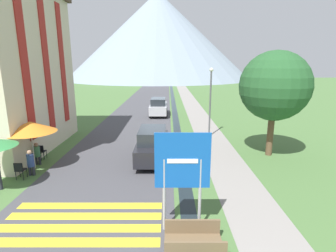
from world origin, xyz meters
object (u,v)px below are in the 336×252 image
object	(u,v)px
streetlamp	(211,96)
cafe_chair_near_right	(21,169)
cafe_chair_far_left	(42,151)
person_seated_far	(38,152)
cafe_chair_far_right	(39,151)
cafe_umbrella_middle_orange	(31,127)
road_sign	(183,169)
parked_car_near	(154,144)
parked_car_far	(159,107)
footbridge	(195,243)
person_seated_near	(32,161)
tree_by_path	(276,86)
hotel_building	(3,57)

from	to	relation	value
streetlamp	cafe_chair_near_right	bearing A→B (deg)	-142.95
cafe_chair_far_left	person_seated_far	world-z (taller)	person_seated_far
cafe_chair_far_right	streetlamp	world-z (taller)	streetlamp
cafe_chair_far_left	cafe_umbrella_middle_orange	world-z (taller)	cafe_umbrella_middle_orange
road_sign	parked_car_near	size ratio (longest dim) A/B	0.72
road_sign	parked_car_far	distance (m)	19.60
footbridge	cafe_chair_near_right	world-z (taller)	cafe_chair_near_right
cafe_chair_near_right	person_seated_far	size ratio (longest dim) A/B	0.70
person_seated_near	tree_by_path	size ratio (longest dim) A/B	0.21
cafe_umbrella_middle_orange	tree_by_path	distance (m)	13.18
road_sign	cafe_chair_far_left	world-z (taller)	road_sign
hotel_building	tree_by_path	xyz separation A→B (m)	(15.84, -1.22, -1.61)
cafe_umbrella_middle_orange	tree_by_path	bearing A→B (deg)	9.13
parked_car_far	cafe_chair_far_right	xyz separation A→B (m)	(-6.23, -13.20, -0.40)
cafe_chair_far_left	cafe_chair_far_right	bearing A→B (deg)	-96.43
parked_car_near	hotel_building	bearing A→B (deg)	167.54
person_seated_near	cafe_chair_far_left	bearing A→B (deg)	104.22
parked_car_near	cafe_chair_far_left	size ratio (longest dim) A/B	5.32
cafe_umbrella_middle_orange	parked_car_far	bearing A→B (deg)	67.72
footbridge	person_seated_far	xyz separation A→B (m)	(-7.73, 6.64, 0.45)
road_sign	footbridge	world-z (taller)	road_sign
hotel_building	tree_by_path	bearing A→B (deg)	-4.41
cafe_chair_near_right	tree_by_path	size ratio (longest dim) A/B	0.14
road_sign	cafe_umbrella_middle_orange	bearing A→B (deg)	144.92
footbridge	cafe_chair_near_right	bearing A→B (deg)	148.02
footbridge	parked_car_far	bearing A→B (deg)	94.91
person_seated_near	hotel_building	bearing A→B (deg)	127.83
footbridge	streetlamp	world-z (taller)	streetlamp
footbridge	cafe_chair_far_left	distance (m)	10.86
cafe_umbrella_middle_orange	person_seated_far	world-z (taller)	cafe_umbrella_middle_orange
parked_car_near	cafe_chair_near_right	distance (m)	6.61
road_sign	parked_car_near	distance (m)	6.70
parked_car_far	cafe_chair_far_right	world-z (taller)	parked_car_far
hotel_building	person_seated_far	size ratio (longest dim) A/B	8.57
parked_car_far	person_seated_far	world-z (taller)	parked_car_far
road_sign	footbridge	distance (m)	2.14
cafe_chair_far_left	cafe_umbrella_middle_orange	distance (m)	2.16
parked_car_near	cafe_umbrella_middle_orange	distance (m)	6.31
parked_car_far	hotel_building	bearing A→B (deg)	-128.62
parked_car_far	cafe_umbrella_middle_orange	distance (m)	15.57
hotel_building	parked_car_far	bearing A→B (deg)	51.38
hotel_building	tree_by_path	world-z (taller)	hotel_building
cafe_chair_far_left	person_seated_near	size ratio (longest dim) A/B	0.66
parked_car_far	parked_car_near	bearing A→B (deg)	-89.31
footbridge	parked_car_near	world-z (taller)	parked_car_near
road_sign	cafe_chair_far_left	xyz separation A→B (m)	(-7.61, 6.46, -1.60)
footbridge	cafe_chair_near_right	size ratio (longest dim) A/B	2.00
person_seated_near	footbridge	bearing A→B (deg)	-35.50
cafe_chair_far_right	person_seated_near	xyz separation A→B (m)	(0.63, -2.03, 0.19)
cafe_chair_far_left	streetlamp	size ratio (longest dim) A/B	0.17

